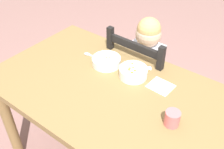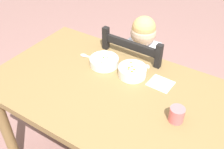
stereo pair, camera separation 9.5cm
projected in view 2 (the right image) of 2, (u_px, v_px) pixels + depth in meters
dining_table at (112, 102)px, 1.50m from camera, size 1.38×0.82×0.76m
dining_chair at (138, 82)px, 1.95m from camera, size 0.43×0.43×0.92m
child_figure at (139, 62)px, 1.83m from camera, size 0.32×0.31×0.98m
bowl_of_peas at (104, 61)px, 1.59m from camera, size 0.18×0.18×0.05m
bowl_of_carrots at (132, 71)px, 1.50m from camera, size 0.16×0.16×0.06m
spoon at (86, 56)px, 1.67m from camera, size 0.14×0.04×0.01m
drinking_cup at (177, 114)px, 1.23m from camera, size 0.07×0.07×0.08m
paper_napkin at (161, 84)px, 1.46m from camera, size 0.14×0.12×0.00m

